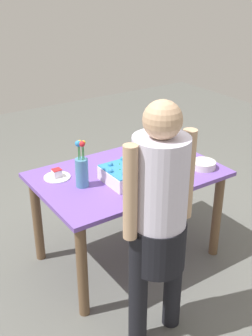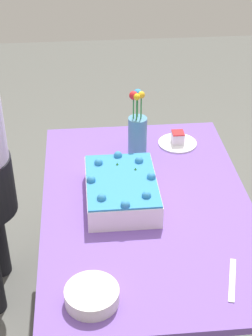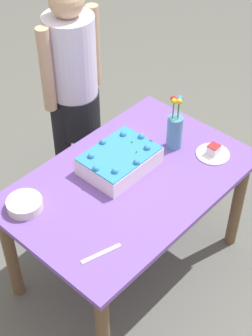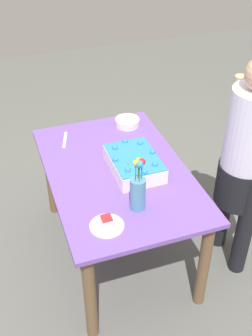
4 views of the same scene
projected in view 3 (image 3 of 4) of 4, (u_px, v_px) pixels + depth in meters
ground_plane at (129, 264)px, 3.19m from camera, size 8.00×8.00×0.00m
dining_table at (130, 195)px, 2.78m from camera, size 1.31×0.86×0.73m
sheet_cake at (119, 160)px, 2.73m from camera, size 0.39×0.29×0.13m
serving_plate_with_slice at (213, 152)px, 2.83m from camera, size 0.19×0.19×0.07m
cake_knife at (101, 254)px, 2.33m from camera, size 0.20×0.08×0.00m
flower_vase at (174, 128)px, 2.82m from camera, size 0.09×0.09×0.33m
fruit_bowl at (25, 204)px, 2.53m from camera, size 0.18×0.18×0.05m
person_standing at (73, 85)px, 3.14m from camera, size 0.45×0.31×1.49m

